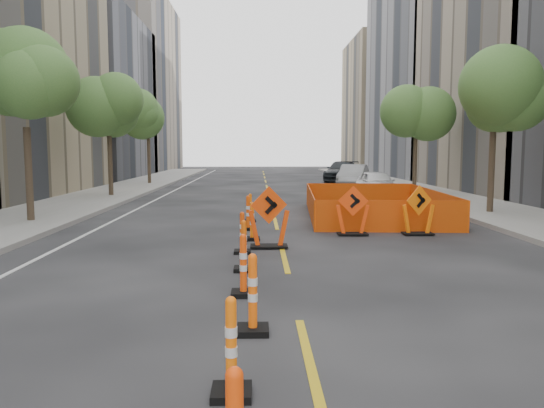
{
  "coord_description": "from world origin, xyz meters",
  "views": [
    {
      "loc": [
        -0.62,
        -8.21,
        2.57
      ],
      "look_at": [
        -0.24,
        5.92,
        1.1
      ],
      "focal_mm": 35.0,
      "sensor_mm": 36.0,
      "label": 1
    }
  ],
  "objects_px": {
    "channelizer_3": "(243,265)",
    "channelizer_5": "(242,233)",
    "channelizer_2": "(253,294)",
    "channelizer_6": "(252,221)",
    "chevron_sign_left": "(269,217)",
    "chevron_sign_right": "(418,210)",
    "channelizer_8": "(250,208)",
    "channelizer_1": "(231,347)",
    "parked_car_far": "(342,171)",
    "chevron_sign_center": "(353,211)",
    "channelizer_4": "(244,246)",
    "parked_car_mid": "(353,176)",
    "parked_car_near": "(377,184)",
    "channelizer_7": "(248,213)"
  },
  "relations": [
    {
      "from": "channelizer_4",
      "to": "chevron_sign_center",
      "type": "height_order",
      "value": "chevron_sign_center"
    },
    {
      "from": "channelizer_5",
      "to": "chevron_sign_left",
      "type": "distance_m",
      "value": 1.02
    },
    {
      "from": "channelizer_8",
      "to": "chevron_sign_center",
      "type": "relative_size",
      "value": 0.68
    },
    {
      "from": "channelizer_6",
      "to": "parked_car_near",
      "type": "height_order",
      "value": "parked_car_near"
    },
    {
      "from": "channelizer_5",
      "to": "channelizer_3",
      "type": "bearing_deg",
      "value": -88.04
    },
    {
      "from": "chevron_sign_left",
      "to": "chevron_sign_right",
      "type": "xyz_separation_m",
      "value": [
        4.51,
        1.96,
        -0.06
      ]
    },
    {
      "from": "parked_car_far",
      "to": "channelizer_3",
      "type": "bearing_deg",
      "value": -83.58
    },
    {
      "from": "parked_car_near",
      "to": "parked_car_mid",
      "type": "relative_size",
      "value": 0.91
    },
    {
      "from": "channelizer_3",
      "to": "channelizer_5",
      "type": "height_order",
      "value": "channelizer_3"
    },
    {
      "from": "channelizer_5",
      "to": "chevron_sign_right",
      "type": "xyz_separation_m",
      "value": [
        5.18,
        2.66,
        0.23
      ]
    },
    {
      "from": "parked_car_mid",
      "to": "parked_car_far",
      "type": "height_order",
      "value": "parked_car_far"
    },
    {
      "from": "channelizer_6",
      "to": "chevron_sign_left",
      "type": "xyz_separation_m",
      "value": [
        0.45,
        -1.2,
        0.26
      ]
    },
    {
      "from": "channelizer_5",
      "to": "parked_car_mid",
      "type": "height_order",
      "value": "parked_car_mid"
    },
    {
      "from": "chevron_sign_left",
      "to": "chevron_sign_center",
      "type": "xyz_separation_m",
      "value": [
        2.54,
        1.96,
        -0.07
      ]
    },
    {
      "from": "channelizer_5",
      "to": "parked_car_near",
      "type": "relative_size",
      "value": 0.25
    },
    {
      "from": "channelizer_1",
      "to": "chevron_sign_right",
      "type": "relative_size",
      "value": 0.71
    },
    {
      "from": "channelizer_2",
      "to": "channelizer_6",
      "type": "bearing_deg",
      "value": 90.67
    },
    {
      "from": "channelizer_6",
      "to": "chevron_sign_left",
      "type": "relative_size",
      "value": 0.67
    },
    {
      "from": "channelizer_4",
      "to": "chevron_sign_left",
      "type": "relative_size",
      "value": 0.67
    },
    {
      "from": "channelizer_7",
      "to": "parked_car_near",
      "type": "height_order",
      "value": "parked_car_near"
    },
    {
      "from": "channelizer_1",
      "to": "parked_car_mid",
      "type": "relative_size",
      "value": 0.23
    },
    {
      "from": "channelizer_1",
      "to": "channelizer_6",
      "type": "xyz_separation_m",
      "value": [
        0.12,
        9.52,
        0.01
      ]
    },
    {
      "from": "channelizer_4",
      "to": "parked_car_far",
      "type": "bearing_deg",
      "value": 77.27
    },
    {
      "from": "chevron_sign_center",
      "to": "parked_car_far",
      "type": "height_order",
      "value": "parked_car_far"
    },
    {
      "from": "channelizer_4",
      "to": "channelizer_7",
      "type": "height_order",
      "value": "channelizer_7"
    },
    {
      "from": "channelizer_3",
      "to": "channelizer_8",
      "type": "bearing_deg",
      "value": 90.07
    },
    {
      "from": "chevron_sign_left",
      "to": "chevron_sign_center",
      "type": "relative_size",
      "value": 1.09
    },
    {
      "from": "channelizer_6",
      "to": "chevron_sign_right",
      "type": "relative_size",
      "value": 0.72
    },
    {
      "from": "chevron_sign_left",
      "to": "parked_car_mid",
      "type": "relative_size",
      "value": 0.35
    },
    {
      "from": "channelizer_8",
      "to": "parked_car_far",
      "type": "relative_size",
      "value": 0.18
    },
    {
      "from": "chevron_sign_left",
      "to": "parked_car_far",
      "type": "bearing_deg",
      "value": 62.19
    },
    {
      "from": "channelizer_1",
      "to": "channelizer_2",
      "type": "distance_m",
      "value": 1.91
    },
    {
      "from": "parked_car_far",
      "to": "channelizer_2",
      "type": "bearing_deg",
      "value": -82.66
    },
    {
      "from": "channelizer_2",
      "to": "channelizer_6",
      "type": "height_order",
      "value": "channelizer_2"
    },
    {
      "from": "channelizer_2",
      "to": "channelizer_4",
      "type": "bearing_deg",
      "value": 93.33
    },
    {
      "from": "channelizer_8",
      "to": "channelizer_1",
      "type": "bearing_deg",
      "value": -90.05
    },
    {
      "from": "channelizer_1",
      "to": "chevron_sign_left",
      "type": "bearing_deg",
      "value": 86.11
    },
    {
      "from": "channelizer_1",
      "to": "channelizer_6",
      "type": "bearing_deg",
      "value": 89.3
    },
    {
      "from": "channelizer_3",
      "to": "parked_car_near",
      "type": "relative_size",
      "value": 0.26
    },
    {
      "from": "parked_car_near",
      "to": "parked_car_far",
      "type": "relative_size",
      "value": 0.76
    },
    {
      "from": "chevron_sign_left",
      "to": "channelizer_2",
      "type": "bearing_deg",
      "value": -108.28
    },
    {
      "from": "channelizer_2",
      "to": "channelizer_8",
      "type": "distance_m",
      "value": 11.42
    },
    {
      "from": "channelizer_6",
      "to": "chevron_sign_left",
      "type": "height_order",
      "value": "chevron_sign_left"
    },
    {
      "from": "channelizer_2",
      "to": "chevron_sign_right",
      "type": "height_order",
      "value": "chevron_sign_right"
    },
    {
      "from": "channelizer_1",
      "to": "chevron_sign_center",
      "type": "xyz_separation_m",
      "value": [
        3.11,
        10.28,
        0.21
      ]
    },
    {
      "from": "channelizer_2",
      "to": "parked_car_near",
      "type": "distance_m",
      "value": 21.97
    },
    {
      "from": "channelizer_2",
      "to": "parked_car_near",
      "type": "xyz_separation_m",
      "value": [
        6.46,
        21.0,
        0.15
      ]
    },
    {
      "from": "channelizer_1",
      "to": "channelizer_2",
      "type": "bearing_deg",
      "value": 83.85
    },
    {
      "from": "channelizer_3",
      "to": "channelizer_8",
      "type": "height_order",
      "value": "channelizer_3"
    },
    {
      "from": "channelizer_2",
      "to": "parked_car_near",
      "type": "height_order",
      "value": "parked_car_near"
    }
  ]
}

